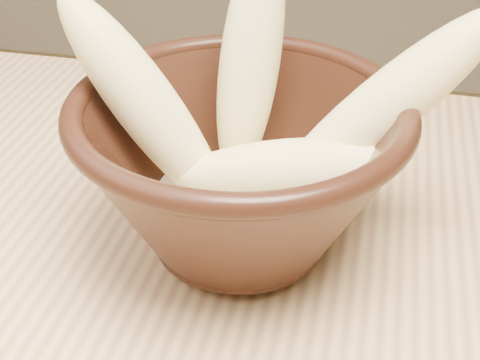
# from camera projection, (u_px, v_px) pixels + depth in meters

# --- Properties ---
(bowl) EXTENTS (0.22, 0.22, 0.12)m
(bowl) POSITION_uv_depth(u_px,v_px,m) (240.00, 167.00, 0.44)
(bowl) COLOR black
(bowl) RESTS_ON table
(milk_puddle) EXTENTS (0.13, 0.13, 0.02)m
(milk_puddle) POSITION_uv_depth(u_px,v_px,m) (240.00, 203.00, 0.46)
(milk_puddle) COLOR #FDF4CB
(milk_puddle) RESTS_ON bowl
(banana_upright) EXTENTS (0.06, 0.09, 0.17)m
(banana_upright) POSITION_uv_depth(u_px,v_px,m) (250.00, 60.00, 0.45)
(banana_upright) COLOR #F5E991
(banana_upright) RESTS_ON bowl
(banana_left) EXTENTS (0.14, 0.06, 0.16)m
(banana_left) POSITION_uv_depth(u_px,v_px,m) (144.00, 102.00, 0.43)
(banana_left) COLOR #F5E991
(banana_left) RESTS_ON bowl
(banana_right) EXTENTS (0.17, 0.10, 0.16)m
(banana_right) POSITION_uv_depth(u_px,v_px,m) (381.00, 110.00, 0.42)
(banana_right) COLOR #F5E991
(banana_right) RESTS_ON bowl
(banana_across) EXTENTS (0.16, 0.07, 0.06)m
(banana_across) POSITION_uv_depth(u_px,v_px,m) (288.00, 170.00, 0.43)
(banana_across) COLOR #F5E991
(banana_across) RESTS_ON bowl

